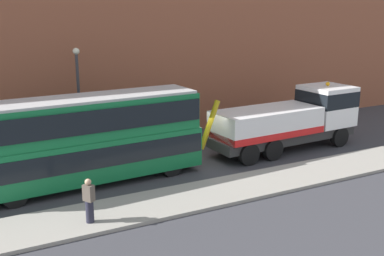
# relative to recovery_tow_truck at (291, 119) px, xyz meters

# --- Properties ---
(ground_plane) EXTENTS (120.00, 120.00, 0.00)m
(ground_plane) POSITION_rel_recovery_tow_truck_xyz_m (-5.68, 0.36, -1.76)
(ground_plane) COLOR #38383D
(near_kerb) EXTENTS (60.00, 2.80, 0.15)m
(near_kerb) POSITION_rel_recovery_tow_truck_xyz_m (-5.68, -3.84, -1.68)
(near_kerb) COLOR gray
(near_kerb) RESTS_ON ground_plane
(building_facade) EXTENTS (60.00, 1.50, 16.00)m
(building_facade) POSITION_rel_recovery_tow_truck_xyz_m (-5.68, 6.88, 6.31)
(building_facade) COLOR #935138
(building_facade) RESTS_ON ground_plane
(recovery_tow_truck) EXTENTS (10.20, 3.08, 3.67)m
(recovery_tow_truck) POSITION_rel_recovery_tow_truck_xyz_m (0.00, 0.00, 0.00)
(recovery_tow_truck) COLOR #2D2D2D
(recovery_tow_truck) RESTS_ON ground_plane
(double_decker_bus) EXTENTS (11.14, 3.09, 4.06)m
(double_decker_bus) POSITION_rel_recovery_tow_truck_xyz_m (-11.87, -0.02, 0.47)
(double_decker_bus) COLOR #146B38
(double_decker_bus) RESTS_ON ground_plane
(pedestrian_onlooker) EXTENTS (0.43, 0.48, 1.71)m
(pedestrian_onlooker) POSITION_rel_recovery_tow_truck_xyz_m (-12.86, -4.32, -0.77)
(pedestrian_onlooker) COLOR #232333
(pedestrian_onlooker) RESTS_ON near_kerb
(street_lamp) EXTENTS (0.36, 0.36, 5.83)m
(street_lamp) POSITION_rel_recovery_tow_truck_xyz_m (-10.82, 4.68, 1.71)
(street_lamp) COLOR #38383D
(street_lamp) RESTS_ON ground_plane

